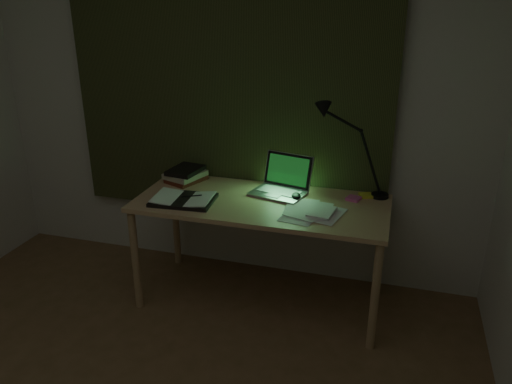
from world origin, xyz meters
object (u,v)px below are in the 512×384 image
laptop (278,177)px  open_textbook (183,199)px  loose_papers (315,210)px  desk_lamp (384,153)px  book_stack (184,174)px  desk (261,252)px

laptop → open_textbook: (-0.53, -0.28, -0.10)m
loose_papers → desk_lamp: bearing=43.5°
book_stack → loose_papers: 0.99m
laptop → book_stack: laptop is taller
desk → book_stack: size_ratio=6.30×
desk → laptop: bearing=61.8°
loose_papers → desk_lamp: desk_lamp is taller
desk → book_stack: 0.75m
desk → loose_papers: size_ratio=4.80×
laptop → book_stack: (-0.68, 0.06, -0.07)m
desk → desk_lamp: bearing=21.3°
loose_papers → desk_lamp: 0.57m
laptop → open_textbook: size_ratio=0.99×
book_stack → laptop: bearing=-5.3°
laptop → desk_lamp: desk_lamp is taller
desk → loose_papers: (0.35, -0.07, 0.37)m
book_stack → desk_lamp: (1.31, 0.08, 0.25)m
open_textbook → book_stack: (-0.14, 0.34, 0.03)m
book_stack → open_textbook: bearing=-67.5°
desk → open_textbook: bearing=-163.1°
laptop → open_textbook: bearing=-139.1°
desk → book_stack: book_stack is taller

